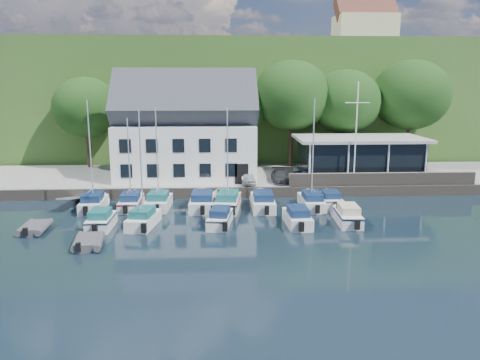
{
  "coord_description": "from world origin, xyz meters",
  "views": [
    {
      "loc": [
        -3.88,
        -31.75,
        10.74
      ],
      "look_at": [
        -1.83,
        9.0,
        2.14
      ],
      "focal_mm": 35.0,
      "sensor_mm": 36.0,
      "label": 1
    }
  ],
  "objects": [
    {
      "name": "boat_r2_4",
      "position": [
        6.16,
        2.53,
        0.75
      ],
      "size": [
        2.07,
        5.89,
        1.51
      ],
      "primitive_type": null,
      "rotation": [
        0.0,
        0.0,
        -0.05
      ],
      "color": "silver",
      "rests_on": "ground"
    },
    {
      "name": "boat_r1_6",
      "position": [
        4.3,
        7.21,
        4.34
      ],
      "size": [
        1.91,
        6.5,
        8.69
      ],
      "primitive_type": null,
      "rotation": [
        0.0,
        0.0,
        0.0
      ],
      "color": "silver",
      "rests_on": "ground"
    },
    {
      "name": "quay_face",
      "position": [
        0.0,
        11.0,
        0.5
      ],
      "size": [
        60.0,
        0.3,
        1.0
      ],
      "primitive_type": "cube",
      "color": "#5A5148",
      "rests_on": "ground"
    },
    {
      "name": "harbor_building",
      "position": [
        -7.0,
        16.5,
        5.35
      ],
      "size": [
        14.4,
        8.2,
        8.7
      ],
      "primitive_type": null,
      "color": "white",
      "rests_on": "quay"
    },
    {
      "name": "boat_r2_3",
      "position": [
        2.21,
        2.27,
        0.73
      ],
      "size": [
        2.04,
        5.81,
        1.46
      ],
      "primitive_type": null,
      "rotation": [
        0.0,
        0.0,
        0.04
      ],
      "color": "silver",
      "rests_on": "ground"
    },
    {
      "name": "car_blue",
      "position": [
        4.99,
        13.15,
        1.6
      ],
      "size": [
        1.73,
        3.64,
        1.2
      ],
      "primitive_type": "imported",
      "rotation": [
        0.0,
        0.0,
        0.1
      ],
      "color": "navy",
      "rests_on": "quay"
    },
    {
      "name": "tree_2",
      "position": [
        -1.89,
        22.43,
        6.28
      ],
      "size": [
        7.73,
        7.73,
        10.57
      ],
      "primitive_type": null,
      "color": "#12330F",
      "rests_on": "quay"
    },
    {
      "name": "gangway",
      "position": [
        -16.5,
        9.0,
        0.0
      ],
      "size": [
        1.2,
        6.0,
        1.4
      ],
      "primitive_type": null,
      "color": "silver",
      "rests_on": "ground"
    },
    {
      "name": "car_dgrey",
      "position": [
        2.39,
        13.36,
        1.58
      ],
      "size": [
        1.73,
        4.03,
        1.16
      ],
      "primitive_type": "imported",
      "rotation": [
        0.0,
        0.0,
        -0.03
      ],
      "color": "#323338",
      "rests_on": "quay"
    },
    {
      "name": "car_silver",
      "position": [
        -0.82,
        12.73,
        1.57
      ],
      "size": [
        1.45,
        3.4,
        1.15
      ],
      "primitive_type": "imported",
      "rotation": [
        0.0,
        0.0,
        -0.03
      ],
      "color": "silver",
      "rests_on": "quay"
    },
    {
      "name": "boat_r1_0",
      "position": [
        -14.38,
        7.25,
        4.72
      ],
      "size": [
        2.17,
        5.92,
        9.45
      ],
      "primitive_type": null,
      "rotation": [
        0.0,
        0.0,
        0.04
      ],
      "color": "silver",
      "rests_on": "ground"
    },
    {
      "name": "boat_r1_3",
      "position": [
        -5.17,
        7.34,
        0.78
      ],
      "size": [
        2.44,
        6.84,
        1.56
      ],
      "primitive_type": null,
      "rotation": [
        0.0,
        0.0,
        -0.04
      ],
      "color": "silver",
      "rests_on": "ground"
    },
    {
      "name": "farmhouse",
      "position": [
        22.0,
        52.0,
        20.1
      ],
      "size": [
        10.4,
        7.0,
        8.2
      ],
      "primitive_type": null,
      "color": "beige",
      "rests_on": "hillside"
    },
    {
      "name": "tree_3",
      "position": [
        4.78,
        22.2,
        7.09
      ],
      "size": [
        8.92,
        8.92,
        12.19
      ],
      "primitive_type": null,
      "color": "#12330F",
      "rests_on": "quay"
    },
    {
      "name": "dinghy_0",
      "position": [
        -17.23,
        1.63,
        0.38
      ],
      "size": [
        2.08,
        3.31,
        0.75
      ],
      "primitive_type": null,
      "rotation": [
        0.0,
        0.0,
        0.04
      ],
      "color": "#3C3C42",
      "rests_on": "ground"
    },
    {
      "name": "boat_r1_7",
      "position": [
        6.09,
        7.82,
        0.67
      ],
      "size": [
        1.91,
        5.01,
        1.34
      ],
      "primitive_type": null,
      "rotation": [
        0.0,
        0.0,
        -0.02
      ],
      "color": "silver",
      "rests_on": "ground"
    },
    {
      "name": "hillside",
      "position": [
        0.0,
        62.0,
        8.0
      ],
      "size": [
        160.0,
        75.0,
        16.0
      ],
      "primitive_type": "cube",
      "color": "#385821",
      "rests_on": "ground"
    },
    {
      "name": "seawall",
      "position": [
        12.0,
        11.4,
        1.6
      ],
      "size": [
        18.0,
        0.5,
        1.2
      ],
      "primitive_type": "cube",
      "color": "#5A5148",
      "rests_on": "quay"
    },
    {
      "name": "tree_0",
      "position": [
        -18.62,
        22.61,
        6.15
      ],
      "size": [
        7.54,
        7.54,
        10.31
      ],
      "primitive_type": null,
      "color": "#12330F",
      "rests_on": "quay"
    },
    {
      "name": "flagpole",
      "position": [
        9.4,
        12.1,
        5.88
      ],
      "size": [
        2.34,
        0.2,
        9.76
      ],
      "primitive_type": null,
      "color": "white",
      "rests_on": "quay"
    },
    {
      "name": "boat_r1_2",
      "position": [
        -8.93,
        7.59,
        4.56
      ],
      "size": [
        2.37,
        5.71,
        9.13
      ],
      "primitive_type": null,
      "rotation": [
        0.0,
        0.0,
        -0.05
      ],
      "color": "silver",
      "rests_on": "ground"
    },
    {
      "name": "boat_r2_1",
      "position": [
        -9.48,
        2.53,
        4.42
      ],
      "size": [
        2.77,
        5.96,
        8.84
      ],
      "primitive_type": null,
      "rotation": [
        0.0,
        0.0,
        -0.16
      ],
      "color": "silver",
      "rests_on": "ground"
    },
    {
      "name": "ground",
      "position": [
        0.0,
        0.0,
        0.0
      ],
      "size": [
        180.0,
        180.0,
        0.0
      ],
      "primitive_type": "plane",
      "color": "black",
      "rests_on": "ground"
    },
    {
      "name": "boat_r1_4",
      "position": [
        -2.98,
        7.17,
        4.78
      ],
      "size": [
        3.04,
        7.23,
        9.55
      ],
      "primitive_type": null,
      "rotation": [
        0.0,
        0.0,
        -0.13
      ],
      "color": "silver",
      "rests_on": "ground"
    },
    {
      "name": "boat_r1_5",
      "position": [
        0.05,
        7.15,
        0.76
      ],
      "size": [
        2.23,
        7.0,
        1.52
      ],
      "primitive_type": null,
      "rotation": [
        0.0,
        0.0,
        -0.02
      ],
      "color": "silver",
      "rests_on": "ground"
    },
    {
      "name": "tree_4",
      "position": [
        11.04,
        22.17,
        6.58
      ],
      "size": [
        8.16,
        8.16,
        11.16
      ],
      "primitive_type": null,
      "color": "#12330F",
      "rests_on": "quay"
    },
    {
      "name": "quay",
      "position": [
        0.0,
        17.5,
        0.5
      ],
      "size": [
        60.0,
        13.0,
        1.0
      ],
      "primitive_type": "cube",
      "color": "gray",
      "rests_on": "ground"
    },
    {
      "name": "boat_r2_0",
      "position": [
        -12.56,
        2.23,
        0.74
      ],
      "size": [
        1.88,
        5.02,
        1.47
      ],
      "primitive_type": null,
      "rotation": [
        0.0,
        0.0,
        -0.01
      ],
      "color": "silver",
      "rests_on": "ground"
    },
    {
      "name": "boat_r1_1",
      "position": [
        -11.31,
        7.72,
        4.37
      ],
      "size": [
        2.07,
        6.01,
        8.74
      ],
      "primitive_type": null,
      "rotation": [
        0.0,
        0.0,
        0.03
      ],
      "color": "silver",
      "rests_on": "ground"
    },
    {
      "name": "boat_r2_2",
      "position": [
        -3.69,
        2.52,
        0.71
      ],
      "size": [
        2.57,
        5.72,
        1.42
      ],
      "primitive_type": null,
      "rotation": [
        0.0,
        0.0,
        -0.17
      ],
      "color": "silver",
      "rests_on": "ground"
    },
    {
      "name": "field_patch",
      "position": [
        8.0,
        70.0,
        16.15
      ],
      "size": [
        50.0,
        30.0,
        0.3
      ],
      "primitive_type": "cube",
      "color": "#505A2D",
      "rests_on": "hillside"
    },
    {
      "name": "tree_5",
      "position": [
        18.72,
        22.21,
        7.14
      ],
      "size": [
        8.99,
        8.99,
        12.29
      ],
      "primitive_type": null,
      "color": "#12330F",
      "rests_on": "quay"
    },
    {
      "name": "car_white",
      "position": [
        -0.74,
        13.72,
        1.59
      ],
      "size": [
        1.52,
        3.68,
        1.18
      ],
      "primitive_type": "imported",
      "rotation": [
        0.0,
        0.0,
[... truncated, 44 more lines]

